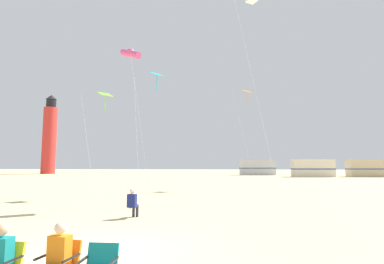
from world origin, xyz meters
The scene contains 13 objects.
ground centered at (0.00, 0.00, 0.00)m, with size 200.00×200.00×0.00m, color #CCB584.
camp_chair_yellow centered at (-0.73, -2.34, 0.50)m, with size 0.59×0.61×0.82m.
camp_chair_orange centered at (0.17, -2.14, 0.50)m, with size 0.62×0.64×0.82m.
spectator_orange_chair centered at (0.15, -2.28, 0.61)m, with size 0.38×0.54×1.16m.
kite_flyer_standing centered at (-0.49, 4.63, 0.61)m, with size 0.39×0.54×1.16m.
kite_tube_rainbow centered at (-5.41, 20.52, 12.94)m, with size 3.16×2.87×13.64m.
kite_diamond_cyan centered at (-1.39, 13.17, 8.16)m, with size 2.45×2.48×8.71m.
kite_diamond_lime centered at (-5.00, 12.92, 6.79)m, with size 2.33×2.33×7.25m.
kite_diamond_orange centered at (5.72, 19.63, 8.37)m, with size 1.94×1.94×8.92m.
lighthouse_distant centered at (-32.06, 52.81, 7.84)m, with size 2.80×2.80×16.80m.
rv_van_silver centered at (10.74, 49.59, 1.39)m, with size 6.59×2.80×2.80m.
rv_van_cream centered at (18.58, 42.48, 1.39)m, with size 6.53×2.59×2.80m.
rv_van_tan centered at (27.65, 43.30, 1.39)m, with size 6.46×2.39×2.80m.
Camera 1 is at (2.78, -7.19, 2.15)m, focal length 27.77 mm.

